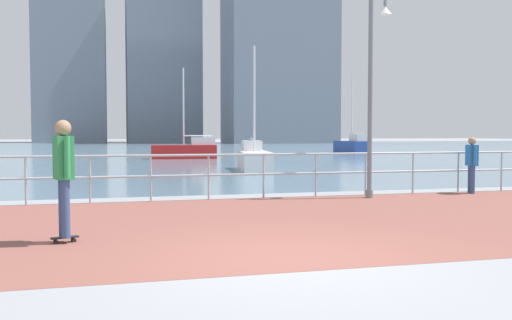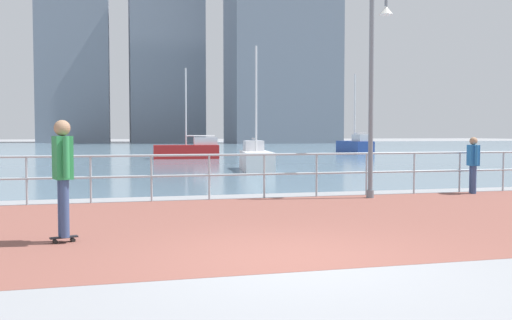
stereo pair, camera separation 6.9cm
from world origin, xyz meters
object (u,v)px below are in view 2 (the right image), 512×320
skateboarder (63,169)px  sailboat_blue (256,158)px  sailboat_navy (355,146)px  sailboat_red (189,150)px  bystander (473,161)px  lamppost (375,76)px

skateboarder → sailboat_blue: 16.56m
skateboarder → sailboat_navy: bearing=59.4°
sailboat_red → sailboat_blue: bearing=-82.5°
sailboat_blue → sailboat_navy: sailboat_navy is taller
skateboarder → bystander: 11.07m
lamppost → sailboat_blue: lamppost is taller
lamppost → bystander: (3.01, 0.19, -2.19)m
lamppost → sailboat_red: size_ratio=0.96×
bystander → skateboarder: bearing=-156.5°
sailboat_navy → sailboat_red: size_ratio=1.12×
sailboat_blue → sailboat_navy: 22.59m
lamppost → sailboat_navy: sailboat_navy is taller
lamppost → bystander: lamppost is taller
lamppost → skateboarder: size_ratio=3.04×
lamppost → sailboat_red: 22.78m
sailboat_navy → bystander: bearing=-108.3°
lamppost → sailboat_red: sailboat_red is taller
sailboat_navy → sailboat_blue: bearing=-125.3°
sailboat_navy → sailboat_red: sailboat_navy is taller
lamppost → sailboat_blue: size_ratio=1.02×
lamppost → sailboat_blue: bearing=92.1°
lamppost → skateboarder: (-7.14, -4.23, -1.97)m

